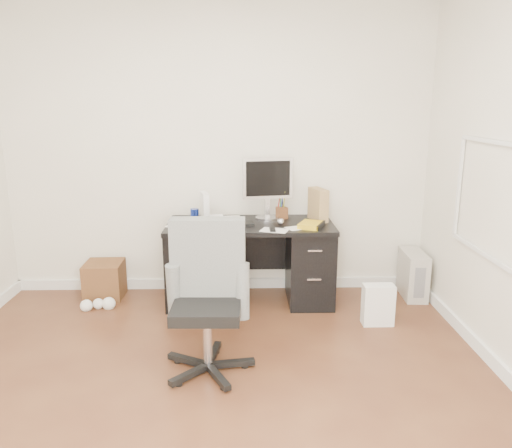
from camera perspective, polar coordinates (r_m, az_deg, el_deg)
The scene contains 18 objects.
ground at distance 3.29m, azimuth -5.80°, elevation -19.85°, with size 4.00×4.00×0.00m, color #472417.
room_shell at distance 2.77m, azimuth -5.92°, elevation 10.39°, with size 4.02×4.02×2.71m.
desk at distance 4.61m, azimuth -0.66°, elevation -4.14°, with size 1.50×0.70×0.75m.
loose_papers at distance 4.46m, azimuth -3.23°, elevation -0.07°, with size 1.10×0.60×0.00m, color white, non-canonical shape.
lcd_monitor at distance 4.61m, azimuth 1.32°, elevation 4.10°, with size 0.46×0.27×0.59m, color #BDBCC1, non-canonical shape.
keyboard at distance 4.43m, azimuth -2.84°, elevation -0.01°, with size 0.40×0.14×0.02m, color black.
computer_mouse at distance 4.43m, azimuth 2.84°, elevation 0.25°, with size 0.06×0.06×0.06m, color #BDBCC1.
travel_mug at distance 4.38m, azimuth -7.01°, elevation 0.68°, with size 0.07×0.07×0.16m, color navy.
white_binder at distance 4.64m, azimuth -5.88°, elevation 2.03°, with size 0.10×0.22×0.26m, color white.
magazine_file at distance 4.62m, azimuth 7.11°, elevation 2.21°, with size 0.13×0.25×0.30m, color #9F7B4D.
pen_cup at distance 4.67m, azimuth 2.98°, elevation 2.19°, with size 0.11×0.11×0.26m, color brown, non-canonical shape.
yellow_book at distance 4.39m, azimuth 6.33°, elevation -0.10°, with size 0.19×0.24×0.04m, color gold.
paper_remote at distance 4.26m, azimuth 2.12°, elevation -0.61°, with size 0.23×0.18×0.02m, color white, non-canonical shape.
office_chair at distance 3.40m, azimuth -5.67°, elevation -8.66°, with size 0.59×0.59×1.05m, color #535653, non-canonical shape.
pc_tower at distance 5.00m, azimuth 17.50°, elevation -5.51°, with size 0.19×0.44×0.44m, color #B0AA9F.
shopping_bag at distance 4.33m, azimuth 13.77°, elevation -8.95°, with size 0.26×0.18×0.35m, color white.
wicker_basket at distance 4.98m, azimuth -16.92°, elevation -6.13°, with size 0.34×0.34×0.34m, color #533319.
desk_printer at distance 4.86m, azimuth -4.16°, elevation -6.94°, with size 0.34×0.28×0.20m, color slate.
Camera 1 is at (0.25, -2.73, 1.82)m, focal length 35.00 mm.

